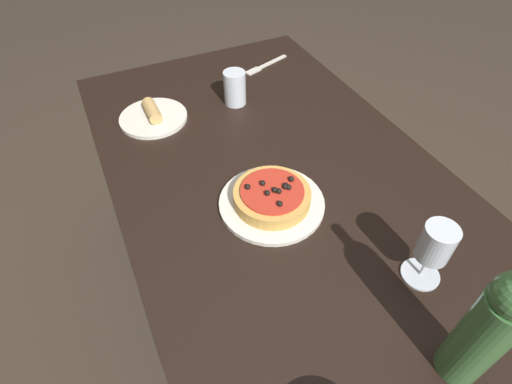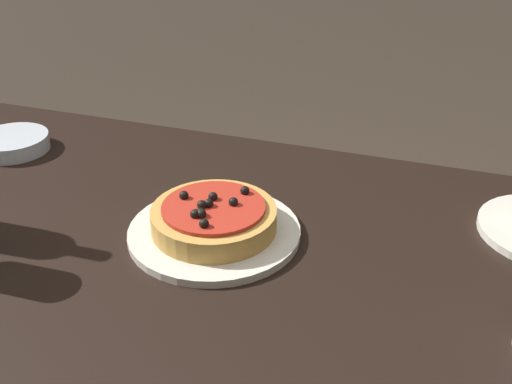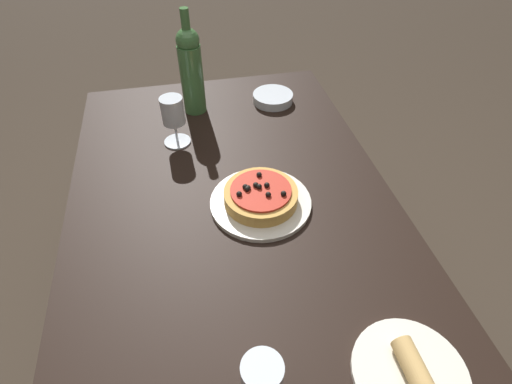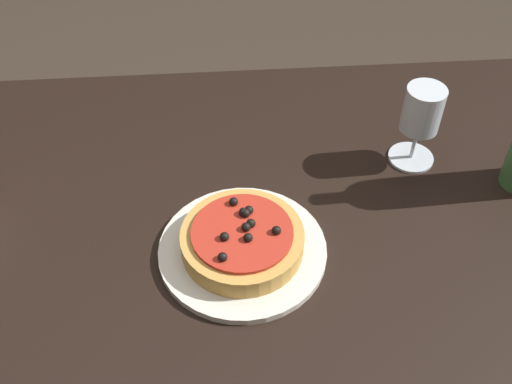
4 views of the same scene
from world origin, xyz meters
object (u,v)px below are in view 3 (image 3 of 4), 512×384
Objects in this scene: water_cup at (262,381)px; side_bowl at (273,98)px; dinner_plate at (261,202)px; pizza at (261,195)px; wine_bottle at (191,69)px; side_plate at (410,372)px; dining_table at (240,249)px; wine_glass at (173,114)px.

side_bowl is (-0.93, 0.25, -0.04)m from water_cup.
dinner_plate is 0.03m from pizza.
wine_bottle is 0.94m from water_cup.
side_plate reaches higher than dinner_plate.
wine_bottle is (-0.48, -0.12, 0.14)m from dinner_plate.
dining_table is 0.41m from water_cup.
dinner_plate is 0.46m from water_cup.
side_plate is (0.95, 0.02, -0.00)m from side_bowl.
wine_glass is (-0.38, -0.12, 0.18)m from dining_table.
wine_bottle is at bearing -178.73° from water_cup.
dining_table is 4.52× the size of wine_bottle.
pizza reaches higher than side_plate.
side_plate is at bearing 30.05° from dining_table.
wine_bottle reaches higher than wine_glass.
dining_table is at bearing -149.95° from side_plate.
wine_glass reaches higher than pizza.
dinner_plate is (-0.07, 0.07, 0.09)m from dining_table.
water_cup reaches higher than dinner_plate.
pizza is 1.24× the size of wine_glass.
dinner_plate is at bearing 167.81° from water_cup.
side_bowl is at bearing 162.85° from dinner_plate.
wine_glass is 0.19m from wine_bottle.
wine_bottle reaches higher than pizza.
side_plate reaches higher than side_bowl.
dinner_plate is at bearing -17.15° from side_bowl.
pizza is (-0.00, -0.00, 0.03)m from dinner_plate.
wine_bottle is (-0.55, -0.05, 0.23)m from dining_table.
wine_glass reaches higher than dining_table.
pizza is at bearing -111.99° from dinner_plate.
pizza reaches higher than dining_table.
side_bowl is at bearing 116.76° from wine_glass.
pizza is 0.50m from side_plate.
dining_table is 0.13m from dinner_plate.
dining_table is 0.44m from wine_glass.
side_bowl is at bearing 158.49° from dining_table.
side_bowl is (0.00, 0.27, -0.13)m from wine_bottle.
wine_glass is at bearing -148.60° from dinner_plate.
side_plate is (0.95, 0.28, -0.13)m from wine_bottle.
wine_bottle is 1.61× the size of side_plate.
wine_glass is 0.39m from side_bowl.
wine_glass reaches higher than dinner_plate.
wine_glass is (-0.31, -0.19, 0.09)m from dinner_plate.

